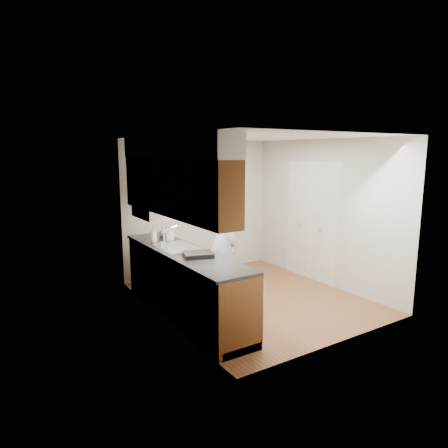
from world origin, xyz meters
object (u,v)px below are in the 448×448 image
soap_bottle_c (163,231)px  steel_can (170,235)px  soda_can (166,236)px  soap_bottle_a (154,234)px  dish_rack (198,254)px  person (222,233)px  soap_bottle_b (170,234)px

soap_bottle_c → steel_can: soap_bottle_c is taller
soap_bottle_c → soda_can: 0.28m
soap_bottle_a → dish_rack: soap_bottle_a is taller
soda_can → person: bearing=-37.0°
person → soap_bottle_a: size_ratio=8.20×
soap_bottle_a → soap_bottle_b: (0.26, -0.00, -0.03)m
soap_bottle_b → soda_can: 0.08m
soap_bottle_b → steel_can: soap_bottle_b is taller
soap_bottle_a → dish_rack: 1.10m
soda_can → dish_rack: 1.15m
steel_can → soap_bottle_c: bearing=93.4°
person → soap_bottle_c: (-0.63, 0.79, -0.05)m
steel_can → soda_can: bearing=-160.1°
soap_bottle_c → dish_rack: size_ratio=0.44×
soap_bottle_b → dish_rack: soap_bottle_b is taller
soap_bottle_c → soap_bottle_a: bearing=-131.8°
soap_bottle_c → person: bearing=-51.4°
soap_bottle_a → soda_can: size_ratio=2.23×
soda_can → soap_bottle_c: bearing=77.4°
soap_bottle_c → dish_rack: bearing=-95.2°
person → soap_bottle_a: bearing=66.0°
dish_rack → soap_bottle_c: bearing=102.6°
person → soap_bottle_b: person is taller
soap_bottle_a → soap_bottle_c: size_ratio=1.58×
soap_bottle_b → dish_rack: size_ratio=0.56×
steel_can → soap_bottle_b: bearing=-116.0°
person → soap_bottle_a: person is taller
soap_bottle_c → soda_can: size_ratio=1.41×
dish_rack → soap_bottle_b: bearing=102.5°
soap_bottle_b → soda_can: soap_bottle_b is taller
soap_bottle_a → soap_bottle_b: size_ratio=1.26×
soap_bottle_a → person: bearing=-26.6°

